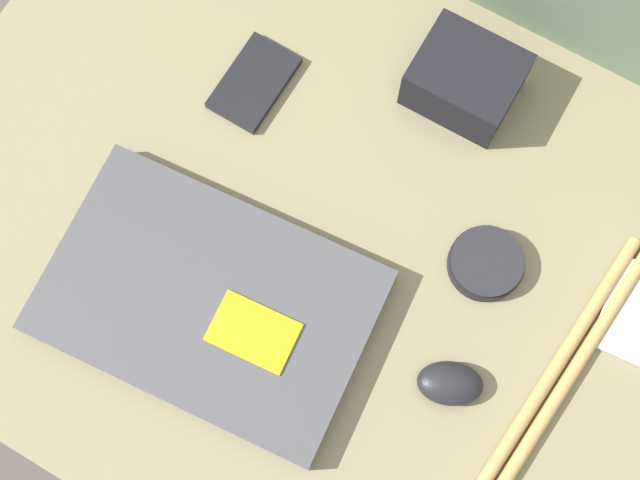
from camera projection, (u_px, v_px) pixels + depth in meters
name	position (u px, v px, depth m)	size (l,w,h in m)	color
ground_plane	(320.00, 267.00, 1.11)	(8.00, 8.00, 0.00)	#4C4742
couch_seat	(320.00, 257.00, 1.05)	(0.96, 0.71, 0.11)	#847A5B
laptop	(209.00, 302.00, 0.97)	(0.37, 0.26, 0.03)	#47474C
computer_mouse	(450.00, 383.00, 0.95)	(0.08, 0.07, 0.03)	black
speaker_puck	(486.00, 263.00, 0.98)	(0.08, 0.08, 0.02)	black
phone_silver	(634.00, 312.00, 0.98)	(0.08, 0.12, 0.01)	#B7B7BC
phone_black	(254.00, 83.00, 1.05)	(0.07, 0.11, 0.01)	black
camera_pouch	(465.00, 80.00, 1.02)	(0.12, 0.10, 0.07)	black
drumstick_pair	(561.00, 374.00, 0.95)	(0.06, 0.36, 0.01)	tan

